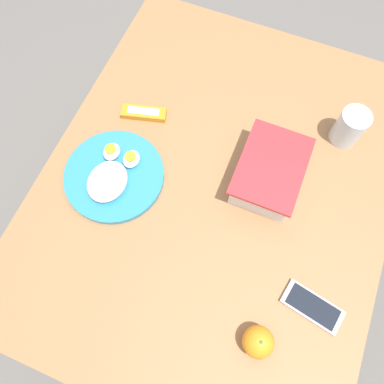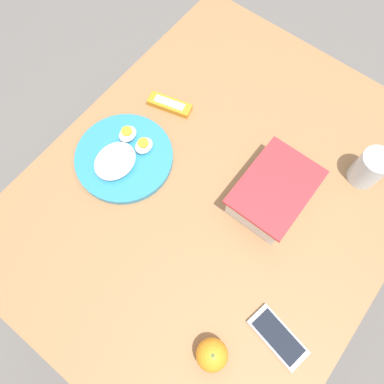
{
  "view_description": "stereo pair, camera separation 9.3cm",
  "coord_description": "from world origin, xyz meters",
  "px_view_note": "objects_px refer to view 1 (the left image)",
  "views": [
    {
      "loc": [
        0.37,
        0.08,
        1.63
      ],
      "look_at": [
        0.06,
        -0.05,
        0.76
      ],
      "focal_mm": 35.0,
      "sensor_mm": 36.0,
      "label": 1
    },
    {
      "loc": [
        0.32,
        0.16,
        1.63
      ],
      "look_at": [
        0.06,
        -0.05,
        0.76
      ],
      "focal_mm": 35.0,
      "sensor_mm": 36.0,
      "label": 2
    }
  ],
  "objects_px": {
    "orange_fruit": "(258,342)",
    "cell_phone": "(312,307)",
    "drinking_glass": "(350,127)",
    "rice_plate": "(113,175)",
    "candy_bar": "(144,113)",
    "food_container": "(269,173)"
  },
  "relations": [
    {
      "from": "orange_fruit",
      "to": "rice_plate",
      "type": "height_order",
      "value": "orange_fruit"
    },
    {
      "from": "rice_plate",
      "to": "orange_fruit",
      "type": "bearing_deg",
      "value": 62.99
    },
    {
      "from": "candy_bar",
      "to": "cell_phone",
      "type": "bearing_deg",
      "value": 60.5
    },
    {
      "from": "orange_fruit",
      "to": "candy_bar",
      "type": "relative_size",
      "value": 0.53
    },
    {
      "from": "orange_fruit",
      "to": "rice_plate",
      "type": "xyz_separation_m",
      "value": [
        -0.24,
        -0.47,
        -0.02
      ]
    },
    {
      "from": "candy_bar",
      "to": "drinking_glass",
      "type": "xyz_separation_m",
      "value": [
        -0.14,
        0.53,
        0.04
      ]
    },
    {
      "from": "drinking_glass",
      "to": "rice_plate",
      "type": "bearing_deg",
      "value": -56.62
    },
    {
      "from": "cell_phone",
      "to": "rice_plate",
      "type": "bearing_deg",
      "value": -101.97
    },
    {
      "from": "cell_phone",
      "to": "drinking_glass",
      "type": "xyz_separation_m",
      "value": [
        -0.46,
        -0.04,
        0.05
      ]
    },
    {
      "from": "candy_bar",
      "to": "drinking_glass",
      "type": "bearing_deg",
      "value": 104.71
    },
    {
      "from": "cell_phone",
      "to": "food_container",
      "type": "bearing_deg",
      "value": -143.67
    },
    {
      "from": "orange_fruit",
      "to": "drinking_glass",
      "type": "bearing_deg",
      "value": 174.73
    },
    {
      "from": "cell_phone",
      "to": "drinking_glass",
      "type": "distance_m",
      "value": 0.47
    },
    {
      "from": "rice_plate",
      "to": "drinking_glass",
      "type": "relative_size",
      "value": 2.51
    },
    {
      "from": "cell_phone",
      "to": "orange_fruit",
      "type": "bearing_deg",
      "value": -38.81
    },
    {
      "from": "rice_plate",
      "to": "candy_bar",
      "type": "height_order",
      "value": "rice_plate"
    },
    {
      "from": "drinking_glass",
      "to": "orange_fruit",
      "type": "bearing_deg",
      "value": -5.27
    },
    {
      "from": "orange_fruit",
      "to": "cell_phone",
      "type": "xyz_separation_m",
      "value": [
        -0.12,
        0.1,
        -0.03
      ]
    },
    {
      "from": "orange_fruit",
      "to": "drinking_glass",
      "type": "xyz_separation_m",
      "value": [
        -0.58,
        0.05,
        0.02
      ]
    },
    {
      "from": "orange_fruit",
      "to": "cell_phone",
      "type": "height_order",
      "value": "orange_fruit"
    },
    {
      "from": "orange_fruit",
      "to": "candy_bar",
      "type": "xyz_separation_m",
      "value": [
        -0.44,
        -0.48,
        -0.03
      ]
    },
    {
      "from": "food_container",
      "to": "candy_bar",
      "type": "distance_m",
      "value": 0.38
    }
  ]
}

